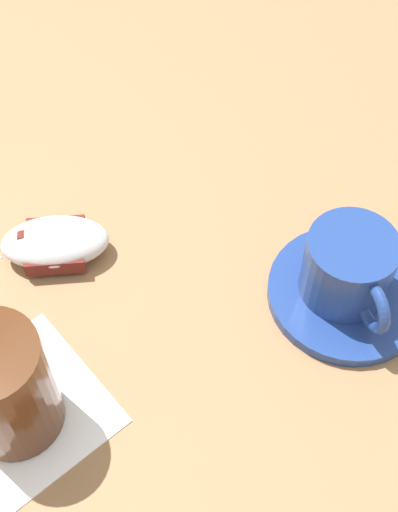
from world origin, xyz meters
TOP-DOWN VIEW (x-y plane):
  - ground_plane at (0.00, 0.00)m, footprint 3.00×3.00m
  - saucer at (0.13, 0.12)m, footprint 0.14×0.14m
  - coffee_cup at (0.12, 0.12)m, footprint 0.09×0.09m
  - computer_mouse at (-0.14, 0.06)m, footprint 0.12×0.10m
  - napkin_under_glass at (-0.09, -0.09)m, footprint 0.18×0.18m
  - drinking_glass at (-0.09, -0.10)m, footprint 0.08×0.08m

SIDE VIEW (x-z plane):
  - ground_plane at x=0.00m, z-range 0.00..0.00m
  - napkin_under_glass at x=-0.09m, z-range 0.00..0.00m
  - saucer at x=0.13m, z-range 0.00..0.01m
  - computer_mouse at x=-0.14m, z-range 0.00..0.04m
  - coffee_cup at x=0.12m, z-range 0.01..0.08m
  - drinking_glass at x=-0.09m, z-range 0.00..0.11m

